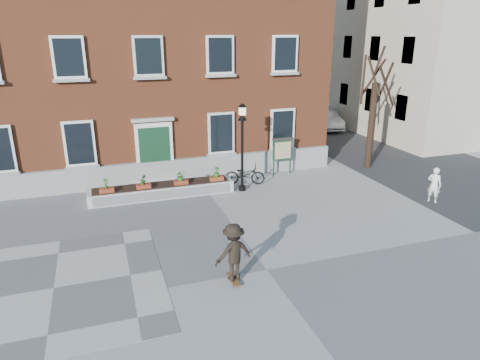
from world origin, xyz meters
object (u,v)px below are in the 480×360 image
object	(u,v)px
bicycle	(245,174)
notice_board	(282,150)
bystander	(434,185)
lamp_post	(242,135)
parked_car	(324,118)
skateboarder	(233,252)

from	to	relation	value
bicycle	notice_board	size ratio (longest dim) A/B	0.99
bicycle	bystander	world-z (taller)	bystander
bystander	lamp_post	distance (m)	8.30
bicycle	notice_board	distance (m)	2.54
bystander	notice_board	size ratio (longest dim) A/B	0.81
bicycle	bystander	distance (m)	8.17
bystander	notice_board	distance (m)	7.08
parked_car	bystander	size ratio (longest dim) A/B	3.07
bystander	bicycle	bearing A→B (deg)	22.72
notice_board	skateboarder	distance (m)	10.09
lamp_post	skateboarder	distance (m)	7.67
parked_car	lamp_post	distance (m)	14.74
parked_car	skateboarder	size ratio (longest dim) A/B	2.62
bicycle	skateboarder	size ratio (longest dim) A/B	1.03
bicycle	skateboarder	distance (m)	8.33
bicycle	notice_board	world-z (taller)	notice_board
lamp_post	skateboarder	xyz separation A→B (m)	(-2.66, -7.01, -1.62)
bicycle	parked_car	distance (m)	13.84
lamp_post	notice_board	distance (m)	3.33
notice_board	parked_car	bearing A→B (deg)	50.90
notice_board	bystander	bearing A→B (deg)	-50.75
bicycle	bystander	xyz separation A→B (m)	(6.73, -4.63, 0.28)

